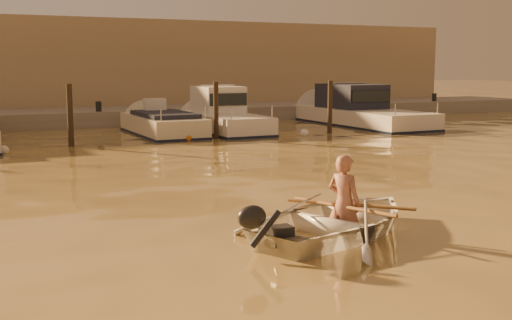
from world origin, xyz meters
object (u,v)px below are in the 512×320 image
dinghy (340,219)px  person (344,203)px  moored_boat_4 (223,116)px  moored_boat_3 (163,128)px  waterfront_building (28,69)px  moored_boat_5 (361,111)px

dinghy → person: person is taller
dinghy → moored_boat_4: size_ratio=0.54×
dinghy → person: (0.09, 0.04, 0.23)m
moored_boat_3 → waterfront_building: 11.76m
dinghy → waterfront_building: waterfront_building is taller
moored_boat_4 → moored_boat_5: same height
moored_boat_4 → waterfront_building: 12.65m
waterfront_building → person: bearing=-86.1°
person → moored_boat_4: bearing=-39.9°
moored_boat_3 → moored_boat_5: (8.94, 0.00, 0.40)m
person → waterfront_building: size_ratio=0.03×
dinghy → waterfront_building: size_ratio=0.07×
dinghy → waterfront_building: (-1.67, 26.01, 2.17)m
dinghy → moored_boat_4: bearing=-40.2°
moored_boat_3 → moored_boat_4: bearing=0.0°
moored_boat_3 → waterfront_building: size_ratio=0.13×
dinghy → person: bearing=-90.0°
waterfront_building → dinghy: bearing=-86.3°
moored_boat_3 → moored_boat_5: moored_boat_5 is taller
moored_boat_3 → moored_boat_4: 2.50m
person → moored_boat_3: bearing=-30.8°
moored_boat_3 → moored_boat_4: size_ratio=0.92×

